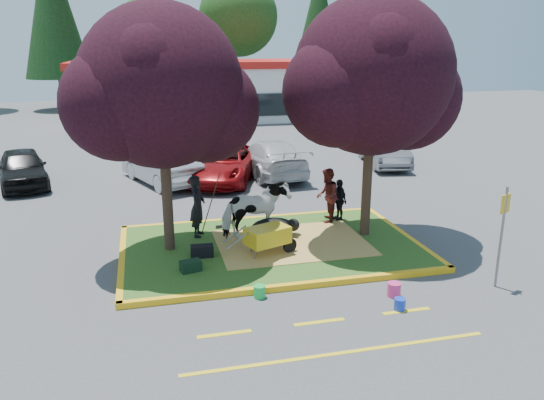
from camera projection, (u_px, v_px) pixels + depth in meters
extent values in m
plane|color=#424244|center=(272.00, 250.00, 14.98)|extent=(90.00, 90.00, 0.00)
cube|color=#2A4F18|center=(272.00, 247.00, 14.96)|extent=(8.00, 5.00, 0.15)
cube|color=yellow|center=(297.00, 286.00, 12.56)|extent=(8.30, 0.16, 0.15)
cube|color=yellow|center=(253.00, 219.00, 17.37)|extent=(8.30, 0.16, 0.15)
cube|color=yellow|center=(122.00, 261.00, 14.03)|extent=(0.16, 5.30, 0.15)
cube|color=yellow|center=(403.00, 235.00, 15.90)|extent=(0.16, 5.30, 0.15)
cube|color=tan|center=(292.00, 243.00, 15.08)|extent=(4.20, 3.00, 0.01)
cylinder|color=black|center=(167.00, 187.00, 14.18)|extent=(0.28, 0.28, 3.53)
sphere|color=black|center=(161.00, 86.00, 13.43)|extent=(4.20, 4.20, 4.20)
sphere|color=black|center=(206.00, 109.00, 14.06)|extent=(2.86, 2.86, 2.86)
sphere|color=black|center=(119.00, 103.00, 13.02)|extent=(2.86, 2.86, 2.86)
cylinder|color=black|center=(367.00, 174.00, 15.27)|extent=(0.28, 0.28, 3.70)
sphere|color=black|center=(373.00, 75.00, 14.49)|extent=(4.40, 4.40, 4.40)
sphere|color=black|center=(408.00, 98.00, 15.14)|extent=(2.99, 2.99, 2.99)
sphere|color=black|center=(338.00, 92.00, 14.07)|extent=(2.99, 2.99, 2.99)
cube|color=yellow|center=(224.00, 334.00, 10.61)|extent=(1.10, 0.12, 0.01)
cube|color=yellow|center=(319.00, 322.00, 11.07)|extent=(1.10, 0.12, 0.01)
cube|color=yellow|center=(406.00, 311.00, 11.53)|extent=(1.10, 0.12, 0.01)
cube|color=yellow|center=(340.00, 353.00, 9.95)|extent=(6.00, 0.10, 0.01)
cube|color=silver|center=(211.00, 93.00, 40.96)|extent=(20.00, 8.00, 4.00)
cube|color=red|center=(210.00, 64.00, 40.36)|extent=(20.40, 8.40, 0.50)
cube|color=black|center=(218.00, 106.00, 37.36)|extent=(19.00, 0.10, 1.60)
cylinder|color=black|center=(62.00, 87.00, 46.61)|extent=(0.44, 0.44, 3.92)
cone|color=black|center=(53.00, 6.00, 44.72)|extent=(5.60, 5.60, 11.90)
cylinder|color=black|center=(154.00, 89.00, 49.96)|extent=(0.44, 0.44, 3.08)
sphere|color=#143811|center=(150.00, 30.00, 48.47)|extent=(6.16, 6.16, 6.16)
cylinder|color=black|center=(239.00, 85.00, 50.78)|extent=(0.44, 0.44, 3.64)
sphere|color=#143811|center=(238.00, 16.00, 49.02)|extent=(7.28, 7.28, 7.28)
cylinder|color=black|center=(317.00, 84.00, 53.10)|extent=(0.44, 0.44, 3.50)
cone|color=black|center=(318.00, 21.00, 51.40)|extent=(5.00, 5.00, 10.62)
cylinder|color=black|center=(395.00, 85.00, 54.03)|extent=(0.44, 0.44, 3.22)
sphere|color=#143811|center=(398.00, 28.00, 52.48)|extent=(6.44, 6.44, 6.44)
imported|color=white|center=(256.00, 210.00, 15.29)|extent=(2.11, 1.34, 1.65)
ellipsoid|color=black|center=(273.00, 227.00, 15.54)|extent=(1.40, 0.99, 0.55)
imported|color=black|center=(197.00, 206.00, 15.40)|extent=(0.60, 0.76, 1.82)
imported|color=#4F1916|center=(327.00, 196.00, 16.63)|extent=(0.93, 1.03, 1.73)
imported|color=black|center=(339.00, 199.00, 16.92)|extent=(0.47, 0.83, 1.34)
cylinder|color=black|center=(290.00, 245.00, 14.33)|extent=(0.41, 0.22, 0.41)
cylinder|color=slate|center=(255.00, 254.00, 13.88)|extent=(0.04, 0.04, 0.29)
cylinder|color=slate|center=(251.00, 247.00, 14.35)|extent=(0.04, 0.04, 0.29)
cube|color=gold|center=(268.00, 235.00, 14.09)|extent=(1.30, 1.04, 0.45)
cylinder|color=slate|center=(238.00, 241.00, 13.66)|extent=(0.70, 0.30, 0.37)
cylinder|color=slate|center=(234.00, 234.00, 14.12)|extent=(0.70, 0.30, 0.37)
cube|color=black|center=(202.00, 251.00, 14.08)|extent=(0.62, 0.37, 0.31)
cube|color=black|center=(191.00, 266.00, 13.17)|extent=(0.57, 0.43, 0.27)
cylinder|color=slate|center=(501.00, 238.00, 12.36)|extent=(0.06, 0.06, 2.47)
cube|color=gold|center=(506.00, 204.00, 12.12)|extent=(0.33, 0.17, 0.44)
cylinder|color=green|center=(260.00, 292.00, 12.11)|extent=(0.30, 0.30, 0.29)
cylinder|color=#E9337F|center=(394.00, 290.00, 12.17)|extent=(0.37, 0.37, 0.33)
cylinder|color=blue|center=(400.00, 304.00, 11.54)|extent=(0.29, 0.29, 0.27)
imported|color=black|center=(22.00, 168.00, 21.55)|extent=(2.75, 4.71, 1.51)
imported|color=#A2A3AA|center=(161.00, 165.00, 21.92)|extent=(3.30, 4.98, 1.55)
imported|color=maroon|center=(224.00, 164.00, 22.34)|extent=(4.26, 5.88, 1.49)
imported|color=silver|center=(270.00, 158.00, 23.32)|extent=(2.62, 5.54, 1.56)
imported|color=#5A5C62|center=(384.00, 150.00, 25.28)|extent=(2.37, 4.78, 1.51)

